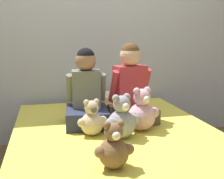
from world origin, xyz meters
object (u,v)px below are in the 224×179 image
child_on_right (131,89)px  child_on_left (86,95)px  teddy_bear_held_by_left_child (92,120)px  teddy_bear_at_foot_of_bed (114,148)px  teddy_bear_held_by_right_child (142,112)px  bed (118,161)px  teddy_bear_between_children (121,120)px  pillow_at_headboard (97,100)px

child_on_right → child_on_left: bearing=169.8°
teddy_bear_held_by_left_child → teddy_bear_at_foot_of_bed: 0.52m
teddy_bear_held_by_right_child → teddy_bear_at_foot_of_bed: (-0.34, -0.53, -0.03)m
bed → teddy_bear_between_children: bearing=-91.3°
child_on_left → teddy_bear_at_foot_of_bed: child_on_left is taller
teddy_bear_held_by_right_child → pillow_at_headboard: bearing=89.5°
teddy_bear_between_children → child_on_left: bearing=100.8°
teddy_bear_between_children → child_on_right: bearing=47.9°
child_on_right → teddy_bear_held_by_left_child: 0.47m
bed → pillow_at_headboard: pillow_at_headboard is taller
teddy_bear_held_by_right_child → pillow_at_headboard: (-0.18, 0.80, -0.08)m
bed → child_on_right: size_ratio=3.20×
bed → teddy_bear_held_by_right_child: teddy_bear_held_by_right_child is taller
bed → teddy_bear_held_by_left_child: bearing=179.1°
teddy_bear_held_by_right_child → pillow_at_headboard: size_ratio=0.59×
bed → pillow_at_headboard: (0.00, 0.81, 0.27)m
child_on_right → pillow_at_headboard: size_ratio=1.15×
child_on_left → teddy_bear_held_by_left_child: size_ratio=2.32×
child_on_left → child_on_right: child_on_right is taller
bed → teddy_bear_held_by_left_child: 0.38m
bed → teddy_bear_between_children: teddy_bear_between_children is taller
child_on_left → teddy_bear_at_foot_of_bed: bearing=-82.3°
child_on_left → pillow_at_headboard: (0.18, 0.55, -0.17)m
bed → child_on_right: bearing=56.6°
teddy_bear_held_by_right_child → pillow_at_headboard: teddy_bear_held_by_right_child is taller
child_on_left → pillow_at_headboard: bearing=77.1°
child_on_right → teddy_bear_held_by_left_child: bearing=-154.5°
teddy_bear_at_foot_of_bed → child_on_right: bearing=64.6°
teddy_bear_between_children → bed: bearing=72.7°
child_on_left → teddy_bear_held_by_right_child: size_ratio=1.85×
teddy_bear_held_by_left_child → bed: bearing=-10.7°
teddy_bear_held_by_left_child → teddy_bear_held_by_right_child: 0.37m
bed → teddy_bear_held_by_right_child: 0.40m
bed → teddy_bear_held_by_left_child: teddy_bear_held_by_left_child is taller
child_on_right → teddy_bear_at_foot_of_bed: (-0.33, -0.78, -0.15)m
bed → teddy_bear_at_foot_of_bed: teddy_bear_at_foot_of_bed is taller
bed → teddy_bear_held_by_right_child: bearing=5.0°
bed → child_on_right: 0.58m
teddy_bear_at_foot_of_bed → pillow_at_headboard: 1.34m
teddy_bear_at_foot_of_bed → child_on_left: bearing=89.7°
teddy_bear_between_children → teddy_bear_held_by_right_child: bearing=15.6°
teddy_bear_held_by_right_child → bed: bearing=171.6°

